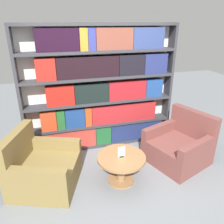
{
  "coord_description": "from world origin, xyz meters",
  "views": [
    {
      "loc": [
        -0.86,
        -2.44,
        2.38
      ],
      "look_at": [
        0.04,
        0.74,
        0.98
      ],
      "focal_mm": 35.0,
      "sensor_mm": 36.0,
      "label": 1
    }
  ],
  "objects": [
    {
      "name": "bookshelf",
      "position": [
        0.03,
        1.43,
        1.15
      ],
      "size": [
        2.87,
        0.3,
        2.34
      ],
      "color": "silver",
      "rests_on": "ground_plane"
    },
    {
      "name": "coffee_table",
      "position": [
        0.04,
        0.22,
        0.33
      ],
      "size": [
        0.75,
        0.75,
        0.46
      ],
      "color": "olive",
      "rests_on": "ground_plane"
    },
    {
      "name": "ground_plane",
      "position": [
        0.0,
        0.0,
        0.0
      ],
      "size": [
        14.0,
        14.0,
        0.0
      ],
      "primitive_type": "plane",
      "color": "slate"
    },
    {
      "name": "armchair_right",
      "position": [
        1.22,
        0.48,
        0.29
      ],
      "size": [
        1.18,
        1.17,
        0.89
      ],
      "rotation": [
        0.0,
        0.0,
        -1.22
      ],
      "color": "brown",
      "rests_on": "ground_plane"
    },
    {
      "name": "armchair_left",
      "position": [
        -1.14,
        0.48,
        0.29
      ],
      "size": [
        1.18,
        1.18,
        0.89
      ],
      "rotation": [
        0.0,
        0.0,
        1.22
      ],
      "color": "olive",
      "rests_on": "ground_plane"
    },
    {
      "name": "table_sign",
      "position": [
        0.04,
        0.22,
        0.53
      ],
      "size": [
        0.11,
        0.06,
        0.17
      ],
      "color": "black",
      "rests_on": "coffee_table"
    }
  ]
}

